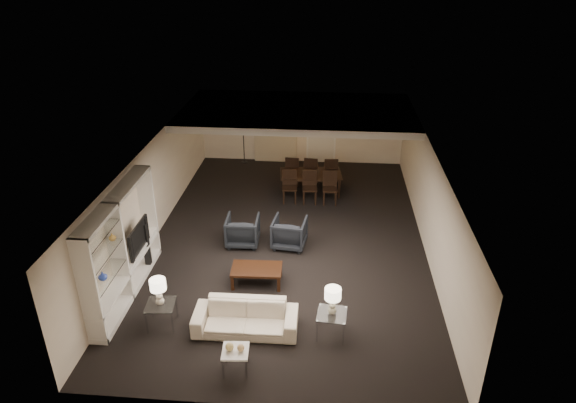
# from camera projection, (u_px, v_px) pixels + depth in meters

# --- Properties ---
(floor) EXTENTS (11.00, 11.00, 0.00)m
(floor) POSITION_uv_depth(u_px,v_px,m) (288.00, 239.00, 13.48)
(floor) COLOR black
(floor) RESTS_ON ground
(ceiling) EXTENTS (7.00, 11.00, 0.02)m
(ceiling) POSITION_uv_depth(u_px,v_px,m) (288.00, 150.00, 12.36)
(ceiling) COLOR silver
(ceiling) RESTS_ON ground
(wall_back) EXTENTS (7.00, 0.02, 2.50)m
(wall_back) POSITION_uv_depth(u_px,v_px,m) (301.00, 127.00, 17.82)
(wall_back) COLOR beige
(wall_back) RESTS_ON ground
(wall_front) EXTENTS (7.00, 0.02, 2.50)m
(wall_front) POSITION_uv_depth(u_px,v_px,m) (258.00, 349.00, 8.02)
(wall_front) COLOR beige
(wall_front) RESTS_ON ground
(wall_left) EXTENTS (0.02, 11.00, 2.50)m
(wall_left) POSITION_uv_depth(u_px,v_px,m) (153.00, 191.00, 13.18)
(wall_left) COLOR beige
(wall_left) RESTS_ON ground
(wall_right) EXTENTS (0.02, 11.00, 2.50)m
(wall_right) POSITION_uv_depth(u_px,v_px,m) (429.00, 201.00, 12.65)
(wall_right) COLOR beige
(wall_right) RESTS_ON ground
(ceiling_soffit) EXTENTS (7.00, 4.00, 0.20)m
(ceiling_soffit) POSITION_uv_depth(u_px,v_px,m) (298.00, 112.00, 15.53)
(ceiling_soffit) COLOR silver
(ceiling_soffit) RESTS_ON ceiling
(curtains) EXTENTS (1.50, 0.12, 2.40)m
(curtains) POSITION_uv_depth(u_px,v_px,m) (275.00, 129.00, 17.84)
(curtains) COLOR beige
(curtains) RESTS_ON wall_back
(door) EXTENTS (0.90, 0.05, 2.10)m
(door) POSITION_uv_depth(u_px,v_px,m) (321.00, 134.00, 17.83)
(door) COLOR silver
(door) RESTS_ON wall_back
(painting) EXTENTS (0.95, 0.04, 0.65)m
(painting) POSITION_uv_depth(u_px,v_px,m) (363.00, 121.00, 17.49)
(painting) COLOR #142D38
(painting) RESTS_ON wall_back
(media_unit) EXTENTS (0.38, 3.40, 2.35)m
(media_unit) POSITION_uv_depth(u_px,v_px,m) (123.00, 247.00, 10.89)
(media_unit) COLOR white
(media_unit) RESTS_ON wall_left
(pendant_light) EXTENTS (0.52, 0.52, 0.24)m
(pendant_light) POSITION_uv_depth(u_px,v_px,m) (307.00, 127.00, 15.72)
(pendant_light) COLOR #D8591E
(pendant_light) RESTS_ON ceiling_soffit
(sofa) EXTENTS (2.07, 0.83, 0.60)m
(sofa) POSITION_uv_depth(u_px,v_px,m) (246.00, 318.00, 10.15)
(sofa) COLOR beige
(sofa) RESTS_ON floor
(coffee_table) EXTENTS (1.15, 0.70, 0.41)m
(coffee_table) POSITION_uv_depth(u_px,v_px,m) (257.00, 276.00, 11.62)
(coffee_table) COLOR black
(coffee_table) RESTS_ON floor
(armchair_left) EXTENTS (0.84, 0.87, 0.77)m
(armchair_left) POSITION_uv_depth(u_px,v_px,m) (243.00, 230.00, 13.10)
(armchair_left) COLOR black
(armchair_left) RESTS_ON floor
(armchair_right) EXTENTS (0.91, 0.93, 0.77)m
(armchair_right) POSITION_uv_depth(u_px,v_px,m) (289.00, 232.00, 13.01)
(armchair_right) COLOR black
(armchair_right) RESTS_ON floor
(side_table_left) EXTENTS (0.63, 0.63, 0.53)m
(side_table_left) POSITION_uv_depth(u_px,v_px,m) (162.00, 315.00, 10.30)
(side_table_left) COLOR silver
(side_table_left) RESTS_ON floor
(side_table_right) EXTENTS (0.61, 0.61, 0.53)m
(side_table_right) POSITION_uv_depth(u_px,v_px,m) (331.00, 324.00, 10.04)
(side_table_right) COLOR white
(side_table_right) RESTS_ON floor
(table_lamp_left) EXTENTS (0.36, 0.36, 0.58)m
(table_lamp_left) POSITION_uv_depth(u_px,v_px,m) (159.00, 292.00, 10.05)
(table_lamp_left) COLOR beige
(table_lamp_left) RESTS_ON side_table_left
(table_lamp_right) EXTENTS (0.33, 0.33, 0.58)m
(table_lamp_right) POSITION_uv_depth(u_px,v_px,m) (333.00, 301.00, 9.79)
(table_lamp_right) COLOR beige
(table_lamp_right) RESTS_ON side_table_right
(marble_table) EXTENTS (0.50, 0.50, 0.47)m
(marble_table) POSITION_uv_depth(u_px,v_px,m) (236.00, 360.00, 9.20)
(marble_table) COLOR silver
(marble_table) RESTS_ON floor
(gold_gourd_a) EXTENTS (0.15, 0.15, 0.15)m
(gold_gourd_a) POSITION_uv_depth(u_px,v_px,m) (230.00, 347.00, 9.07)
(gold_gourd_a) COLOR tan
(gold_gourd_a) RESTS_ON marble_table
(gold_gourd_b) EXTENTS (0.13, 0.13, 0.13)m
(gold_gourd_b) POSITION_uv_depth(u_px,v_px,m) (241.00, 348.00, 9.06)
(gold_gourd_b) COLOR tan
(gold_gourd_b) RESTS_ON marble_table
(television) EXTENTS (1.10, 0.14, 0.64)m
(television) POSITION_uv_depth(u_px,v_px,m) (134.00, 238.00, 11.44)
(television) COLOR black
(television) RESTS_ON media_unit
(vase_blue) EXTENTS (0.18, 0.18, 0.18)m
(vase_blue) POSITION_uv_depth(u_px,v_px,m) (103.00, 276.00, 9.96)
(vase_blue) COLOR #2840AE
(vase_blue) RESTS_ON media_unit
(vase_amber) EXTENTS (0.15, 0.15, 0.16)m
(vase_amber) POSITION_uv_depth(u_px,v_px,m) (112.00, 237.00, 10.34)
(vase_amber) COLOR gold
(vase_amber) RESTS_ON media_unit
(floor_speaker) EXTENTS (0.13, 0.13, 1.19)m
(floor_speaker) POSITION_uv_depth(u_px,v_px,m) (146.00, 246.00, 12.01)
(floor_speaker) COLOR black
(floor_speaker) RESTS_ON floor
(dining_table) EXTENTS (1.96, 1.23, 0.65)m
(dining_table) POSITION_uv_depth(u_px,v_px,m) (311.00, 183.00, 15.83)
(dining_table) COLOR black
(dining_table) RESTS_ON floor
(chair_nl) EXTENTS (0.49, 0.49, 0.97)m
(chair_nl) POSITION_uv_depth(u_px,v_px,m) (290.00, 187.00, 15.23)
(chair_nl) COLOR black
(chair_nl) RESTS_ON floor
(chair_nm) EXTENTS (0.48, 0.48, 0.97)m
(chair_nm) POSITION_uv_depth(u_px,v_px,m) (310.00, 188.00, 15.18)
(chair_nm) COLOR black
(chair_nm) RESTS_ON floor
(chair_nr) EXTENTS (0.47, 0.47, 0.97)m
(chair_nr) POSITION_uv_depth(u_px,v_px,m) (330.00, 188.00, 15.14)
(chair_nr) COLOR black
(chair_nr) RESTS_ON floor
(chair_fl) EXTENTS (0.48, 0.48, 0.97)m
(chair_fl) POSITION_uv_depth(u_px,v_px,m) (293.00, 170.00, 16.39)
(chair_fl) COLOR black
(chair_fl) RESTS_ON floor
(chair_fm) EXTENTS (0.50, 0.50, 0.97)m
(chair_fm) POSITION_uv_depth(u_px,v_px,m) (312.00, 171.00, 16.34)
(chair_fm) COLOR black
(chair_fm) RESTS_ON floor
(chair_fr) EXTENTS (0.49, 0.49, 0.97)m
(chair_fr) POSITION_uv_depth(u_px,v_px,m) (330.00, 171.00, 16.30)
(chair_fr) COLOR black
(chair_fr) RESTS_ON floor
(floor_lamp) EXTENTS (0.29, 0.29, 1.58)m
(floor_lamp) POSITION_uv_depth(u_px,v_px,m) (244.00, 141.00, 17.91)
(floor_lamp) COLOR black
(floor_lamp) RESTS_ON floor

